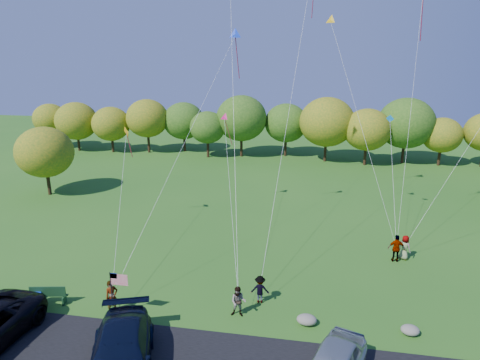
# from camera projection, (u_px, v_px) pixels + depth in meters

# --- Properties ---
(ground) EXTENTS (140.00, 140.00, 0.00)m
(ground) POSITION_uv_depth(u_px,v_px,m) (222.00, 321.00, 22.90)
(ground) COLOR #285E1B
(ground) RESTS_ON ground
(treeline) EXTENTS (74.93, 28.19, 8.66)m
(treeline) POSITION_uv_depth(u_px,v_px,m) (309.00, 124.00, 55.69)
(treeline) COLOR #352413
(treeline) RESTS_ON ground
(minivan_navy) EXTENTS (4.78, 7.22, 1.94)m
(minivan_navy) POSITION_uv_depth(u_px,v_px,m) (121.00, 357.00, 18.70)
(minivan_navy) COLOR black
(minivan_navy) RESTS_ON asphalt_lane
(flyer_a) EXTENTS (0.80, 0.82, 1.90)m
(flyer_a) POSITION_uv_depth(u_px,v_px,m) (112.00, 297.00, 23.48)
(flyer_a) COLOR #4C4C59
(flyer_a) RESTS_ON ground
(flyer_b) EXTENTS (0.85, 0.66, 1.74)m
(flyer_b) POSITION_uv_depth(u_px,v_px,m) (238.00, 302.00, 23.15)
(flyer_b) COLOR #4C4C59
(flyer_b) RESTS_ON ground
(flyer_c) EXTENTS (1.11, 0.68, 1.65)m
(flyer_c) POSITION_uv_depth(u_px,v_px,m) (260.00, 289.00, 24.45)
(flyer_c) COLOR #4C4C59
(flyer_c) RESTS_ON ground
(flyer_d) EXTENTS (1.17, 0.54, 1.95)m
(flyer_d) POSITION_uv_depth(u_px,v_px,m) (396.00, 248.00, 29.27)
(flyer_d) COLOR #4C4C59
(flyer_d) RESTS_ON ground
(flyer_e) EXTENTS (1.00, 0.98, 1.74)m
(flyer_e) POSITION_uv_depth(u_px,v_px,m) (405.00, 247.00, 29.65)
(flyer_e) COLOR #4C4C59
(flyer_e) RESTS_ON ground
(park_bench) EXTENTS (2.02, 0.69, 1.12)m
(park_bench) POSITION_uv_depth(u_px,v_px,m) (49.00, 294.00, 24.38)
(park_bench) COLOR #14391C
(park_bench) RESTS_ON ground
(trash_barrel) EXTENTS (0.56, 0.56, 0.84)m
(trash_barrel) POSITION_uv_depth(u_px,v_px,m) (37.00, 300.00, 24.11)
(trash_barrel) COLOR #0C2EBD
(trash_barrel) RESTS_ON ground
(flag_assembly) EXTENTS (1.01, 0.66, 2.73)m
(flag_assembly) POSITION_uv_depth(u_px,v_px,m) (116.00, 284.00, 22.61)
(flag_assembly) COLOR black
(flag_assembly) RESTS_ON ground
(boulder_near) EXTENTS (1.07, 0.84, 0.53)m
(boulder_near) POSITION_uv_depth(u_px,v_px,m) (307.00, 320.00, 22.59)
(boulder_near) COLOR gray
(boulder_near) RESTS_ON ground
(boulder_far) EXTENTS (0.94, 0.78, 0.49)m
(boulder_far) POSITION_uv_depth(u_px,v_px,m) (410.00, 330.00, 21.78)
(boulder_far) COLOR gray
(boulder_far) RESTS_ON ground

